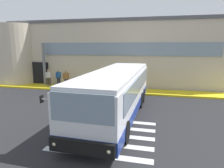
# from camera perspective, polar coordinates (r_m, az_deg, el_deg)

# --- Properties ---
(ground_plane) EXTENTS (80.00, 90.00, 0.02)m
(ground_plane) POSITION_cam_1_polar(r_m,az_deg,el_deg) (13.96, -4.99, -6.30)
(ground_plane) COLOR #232326
(ground_plane) RESTS_ON ground
(bay_paint_stripes) EXTENTS (4.40, 3.96, 0.01)m
(bay_paint_stripes) POSITION_cam_1_polar(r_m,az_deg,el_deg) (9.66, -1.35, -14.31)
(bay_paint_stripes) COLOR silver
(bay_paint_stripes) RESTS_ON ground
(terminal_building) EXTENTS (24.68, 13.80, 6.64)m
(terminal_building) POSITION_cam_1_polar(r_m,az_deg,el_deg) (24.80, 1.84, 9.12)
(terminal_building) COLOR beige
(terminal_building) RESTS_ON ground
(boarding_curb) EXTENTS (26.88, 2.00, 0.15)m
(boarding_curb) POSITION_cam_1_polar(r_m,az_deg,el_deg) (18.40, -0.34, -1.73)
(boarding_curb) COLOR yellow
(boarding_curb) RESTS_ON ground
(entry_support_column) EXTENTS (0.28, 0.28, 4.24)m
(entry_support_column) POSITION_cam_1_polar(r_m,az_deg,el_deg) (21.39, -18.91, 5.43)
(entry_support_column) COLOR slate
(entry_support_column) RESTS_ON boarding_curb
(bus_main_foreground) EXTENTS (3.32, 10.53, 2.70)m
(bus_main_foreground) POSITION_cam_1_polar(r_m,az_deg,el_deg) (11.74, 1.27, -2.80)
(bus_main_foreground) COLOR silver
(bus_main_foreground) RESTS_ON ground
(passenger_near_column) EXTENTS (0.52, 0.38, 1.68)m
(passenger_near_column) POSITION_cam_1_polar(r_m,az_deg,el_deg) (20.60, -17.72, 1.96)
(passenger_near_column) COLOR #4C4233
(passenger_near_column) RESTS_ON boarding_curb
(passenger_by_doorway) EXTENTS (0.39, 0.51, 1.68)m
(passenger_by_doorway) POSITION_cam_1_polar(r_m,az_deg,el_deg) (20.30, -15.11, 1.98)
(passenger_by_doorway) COLOR #1E2338
(passenger_by_doorway) RESTS_ON boarding_curb
(passenger_at_curb_edge) EXTENTS (0.50, 0.40, 1.68)m
(passenger_at_curb_edge) POSITION_cam_1_polar(r_m,az_deg,el_deg) (19.54, -13.03, 1.74)
(passenger_at_curb_edge) COLOR #2D2D33
(passenger_at_curb_edge) RESTS_ON boarding_curb
(safety_bollard_yellow) EXTENTS (0.18, 0.18, 0.90)m
(safety_bollard_yellow) POSITION_cam_1_polar(r_m,az_deg,el_deg) (16.88, 3.61, -1.61)
(safety_bollard_yellow) COLOR yellow
(safety_bollard_yellow) RESTS_ON ground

